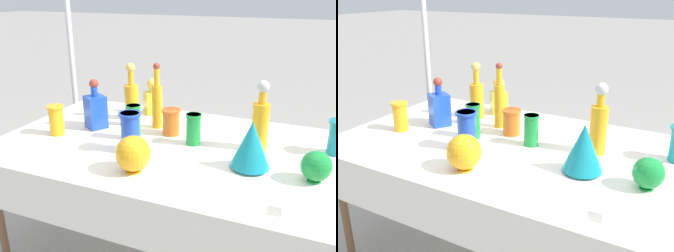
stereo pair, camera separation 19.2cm
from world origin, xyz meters
TOP-DOWN VIEW (x-y plane):
  - display_table at (0.00, -0.03)m, footprint 1.82×1.13m
  - tall_bottle_0 at (-0.16, 0.20)m, footprint 0.06×0.06m
  - tall_bottle_1 at (0.46, 0.12)m, footprint 0.09×0.09m
  - tall_bottle_2 at (-0.38, 0.29)m, footprint 0.09×0.09m
  - square_decanter_0 at (-0.30, 0.44)m, footprint 0.14×0.14m
  - square_decanter_1 at (-0.49, 0.06)m, footprint 0.15×0.15m
  - slender_vase_0 at (0.13, 0.04)m, footprint 0.09×0.09m
  - slender_vase_1 at (-0.20, -0.01)m, footprint 0.08×0.08m
  - slender_vase_3 at (-0.04, 0.13)m, footprint 0.11×0.11m
  - slender_vase_4 at (-0.14, -0.17)m, footprint 0.11×0.11m
  - slender_vase_5 at (-0.64, -0.13)m, footprint 0.10×0.10m
  - fluted_vase_0 at (0.47, -0.13)m, footprint 0.18×0.18m
  - round_bowl_0 at (0.75, -0.14)m, footprint 0.13×0.13m
  - round_bowl_1 at (-0.01, -0.37)m, footprint 0.16×0.16m
  - price_tag_left at (0.63, -0.47)m, footprint 0.05×0.01m
  - cardboard_box_behind_left at (-0.44, 1.06)m, footprint 0.42×0.43m
  - canopy_pole at (-1.19, 0.78)m, footprint 0.18×0.18m

SIDE VIEW (x-z plane):
  - cardboard_box_behind_left at x=-0.44m, z-range -0.04..0.31m
  - display_table at x=0.00m, z-range 0.33..1.09m
  - price_tag_left at x=0.63m, z-range 0.76..0.80m
  - round_bowl_0 at x=0.75m, z-range 0.76..0.90m
  - slender_vase_3 at x=-0.04m, z-range 0.77..0.92m
  - round_bowl_1 at x=-0.01m, z-range 0.76..0.94m
  - slender_vase_0 at x=0.13m, z-range 0.77..0.94m
  - slender_vase_5 at x=-0.64m, z-range 0.77..0.94m
  - square_decanter_0 at x=-0.30m, z-range 0.74..0.98m
  - slender_vase_1 at x=-0.20m, z-range 0.77..0.96m
  - slender_vase_4 at x=-0.14m, z-range 0.77..0.98m
  - square_decanter_1 at x=-0.49m, z-range 0.72..1.02m
  - fluted_vase_0 at x=0.47m, z-range 0.76..1.00m
  - tall_bottle_2 at x=-0.38m, z-range 0.72..1.08m
  - tall_bottle_1 at x=0.46m, z-range 0.73..1.10m
  - tall_bottle_0 at x=-0.16m, z-range 0.72..1.12m
  - canopy_pole at x=-1.19m, z-range -0.26..2.40m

